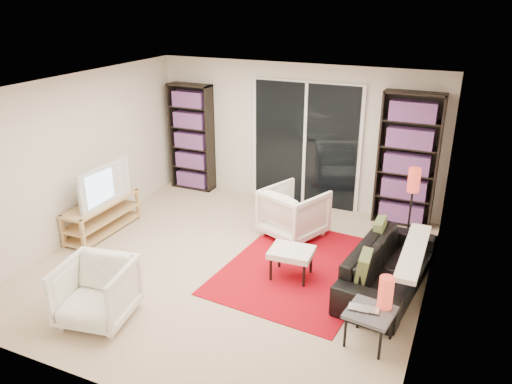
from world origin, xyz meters
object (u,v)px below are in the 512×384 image
at_px(bookshelf_left, 192,138).
at_px(sofa, 389,267).
at_px(ottoman, 291,253).
at_px(bookshelf_right, 408,160).
at_px(floor_lamp, 413,190).
at_px(armchair_front, 96,292).
at_px(armchair_back, 294,212).
at_px(side_table, 370,315).
at_px(tv_stand, 102,216).

distance_m(bookshelf_left, sofa, 4.53).
bearing_deg(sofa, ottoman, 110.16).
height_order(bookshelf_right, floor_lamp, bookshelf_right).
xyz_separation_m(armchair_front, ottoman, (1.67, 1.73, -0.01)).
distance_m(sofa, armchair_front, 3.50).
relative_size(armchair_back, armchair_front, 1.07).
distance_m(bookshelf_right, side_table, 3.28).
relative_size(bookshelf_left, sofa, 1.00).
bearing_deg(floor_lamp, tv_stand, -163.40).
bearing_deg(armchair_front, ottoman, 35.77).
height_order(tv_stand, floor_lamp, floor_lamp).
relative_size(bookshelf_left, ottoman, 3.40).
height_order(bookshelf_right, armchair_back, bookshelf_right).
height_order(tv_stand, ottoman, tv_stand).
bearing_deg(ottoman, bookshelf_left, 140.87).
bearing_deg(side_table, tv_stand, 167.18).
bearing_deg(floor_lamp, side_table, -91.38).
relative_size(bookshelf_right, armchair_front, 2.69).
relative_size(bookshelf_right, sofa, 1.08).
distance_m(bookshelf_left, ottoman, 3.68).
xyz_separation_m(bookshelf_right, tv_stand, (-4.15, -2.22, -0.79)).
bearing_deg(side_table, bookshelf_right, 92.88).
bearing_deg(tv_stand, sofa, 2.77).
distance_m(armchair_front, side_table, 2.99).
height_order(ottoman, side_table, same).
bearing_deg(ottoman, side_table, -37.20).
distance_m(tv_stand, sofa, 4.30).
relative_size(armchair_back, side_table, 1.59).
bearing_deg(tv_stand, side_table, -12.82).
height_order(sofa, armchair_front, armchair_front).
bearing_deg(ottoman, armchair_front, -134.05).
distance_m(bookshelf_right, armchair_back, 1.95).
distance_m(bookshelf_right, sofa, 2.15).
bearing_deg(bookshelf_right, side_table, -87.12).
xyz_separation_m(bookshelf_right, side_table, (0.16, -3.20, -0.70)).
bearing_deg(armchair_back, floor_lamp, -150.04).
height_order(side_table, floor_lamp, floor_lamp).
bearing_deg(armchair_front, bookshelf_left, 95.61).
bearing_deg(side_table, bookshelf_left, 141.43).
bearing_deg(bookshelf_right, armchair_front, -124.02).
height_order(bookshelf_right, armchair_front, bookshelf_right).
relative_size(bookshelf_left, floor_lamp, 1.57).
relative_size(bookshelf_left, armchair_back, 2.34).
bearing_deg(sofa, tv_stand, 99.68).
xyz_separation_m(sofa, armchair_front, (-2.86, -2.01, 0.07)).
distance_m(bookshelf_right, tv_stand, 4.77).
distance_m(tv_stand, ottoman, 3.11).
height_order(bookshelf_right, ottoman, bookshelf_right).
xyz_separation_m(bookshelf_left, bookshelf_right, (3.85, -0.00, 0.07)).
bearing_deg(bookshelf_right, sofa, -85.83).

